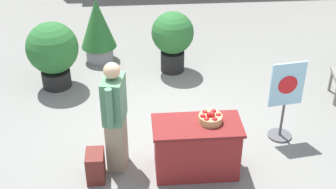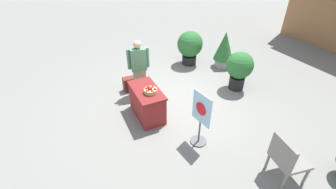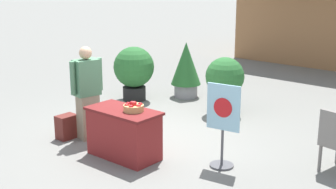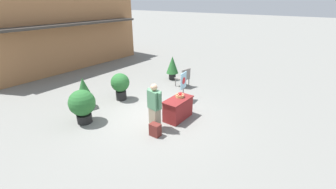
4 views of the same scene
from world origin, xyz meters
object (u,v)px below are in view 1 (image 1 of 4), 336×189
Objects in this scene: poster_board at (285,99)px; potted_plant_near_left at (98,28)px; display_table at (196,148)px; person_visitor at (115,116)px; backpack at (95,166)px; apple_basket at (210,118)px; potted_plant_near_right at (53,51)px; potted_plant_far_right at (173,37)px.

potted_plant_near_left is (-2.86, 2.77, 0.02)m from poster_board.
potted_plant_near_left is at bearing 113.14° from display_table.
potted_plant_near_left is (-0.40, 3.26, -0.13)m from person_visitor.
poster_board is at bearing 14.95° from backpack.
display_table is 0.49m from apple_basket.
potted_plant_near_right is (-0.84, 2.55, 0.49)m from backpack.
potted_plant_far_right is (-0.25, 2.88, -0.14)m from apple_basket.
poster_board is (2.75, 0.74, 0.46)m from backpack.
backpack is (-1.54, -0.10, -0.63)m from apple_basket.
poster_board is at bearing 21.36° from person_visitor.
person_visitor is at bearing -110.16° from potted_plant_far_right.
person_visitor is at bearing -87.08° from poster_board.
display_table is 1.57m from poster_board.
poster_board is (1.39, 0.68, 0.28)m from display_table.
apple_basket is 1.67m from backpack.
backpack is at bearing -88.22° from potted_plant_near_left.
poster_board reaches higher than potted_plant_far_right.
potted_plant_near_left is at bearing 107.30° from person_visitor.
apple_basket is 0.25× the size of poster_board.
backpack is (-0.29, -0.25, -0.61)m from person_visitor.
display_table is 1.17m from person_visitor.
potted_plant_near_right is (-2.38, 2.45, -0.14)m from apple_basket.
apple_basket is 0.19× the size of person_visitor.
display_table is 2.82× the size of backpack.
poster_board is 1.04× the size of potted_plant_near_right.
person_visitor reaches higher than potted_plant_near_right.
potted_plant_near_left reaches higher than backpack.
backpack is 0.33× the size of poster_board.
potted_plant_near_right reaches higher than display_table.
apple_basket is (0.18, 0.04, 0.45)m from display_table.
display_table is at bearing -88.61° from potted_plant_far_right.
person_visitor is 1.28× the size of poster_board.
person_visitor is at bearing 169.73° from display_table.
apple_basket is 0.26× the size of potted_plant_near_right.
potted_plant_near_left is (0.73, 0.96, -0.01)m from potted_plant_near_right.
display_table is 0.97× the size of potted_plant_near_right.
poster_board reaches higher than backpack.
poster_board is at bearing -44.10° from potted_plant_near_left.
display_table is 1.38m from backpack.
backpack is 0.33× the size of potted_plant_near_left.
person_visitor reaches higher than potted_plant_far_right.
person_visitor is 3.28m from potted_plant_near_left.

